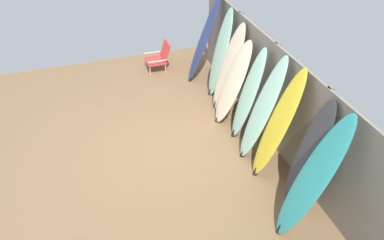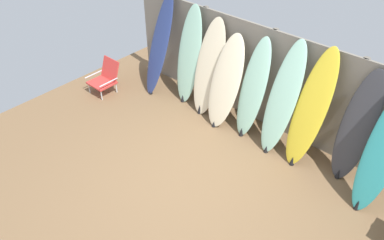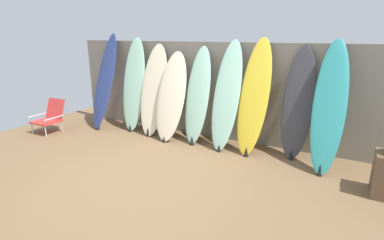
{
  "view_description": "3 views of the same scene",
  "coord_description": "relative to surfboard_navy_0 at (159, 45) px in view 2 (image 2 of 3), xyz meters",
  "views": [
    {
      "loc": [
        4.87,
        -1.01,
        4.38
      ],
      "look_at": [
        0.18,
        0.52,
        0.73
      ],
      "focal_mm": 35.0,
      "sensor_mm": 36.0,
      "label": 1
    },
    {
      "loc": [
        2.71,
        -2.97,
        4.22
      ],
      "look_at": [
        -0.33,
        0.42,
        0.75
      ],
      "focal_mm": 35.0,
      "sensor_mm": 36.0,
      "label": 2
    },
    {
      "loc": [
        2.35,
        -3.1,
        1.94
      ],
      "look_at": [
        0.49,
        0.41,
        0.79
      ],
      "focal_mm": 28.0,
      "sensor_mm": 36.0,
      "label": 3
    }
  ],
  "objects": [
    {
      "name": "surfboard_seafoam_4",
      "position": [
        2.16,
        0.05,
        -0.11
      ],
      "size": [
        0.48,
        0.55,
        1.74
      ],
      "color": "#9ED6BC",
      "rests_on": "ground"
    },
    {
      "name": "surfboard_navy_0",
      "position": [
        0.0,
        0.0,
        0.0
      ],
      "size": [
        0.49,
        0.77,
        1.96
      ],
      "color": "navy",
      "rests_on": "ground"
    },
    {
      "name": "surfboard_cream_2",
      "position": [
        1.18,
        0.09,
        -0.1
      ],
      "size": [
        0.58,
        0.61,
        1.76
      ],
      "color": "beige",
      "rests_on": "ground"
    },
    {
      "name": "surfboard_seafoam_1",
      "position": [
        0.68,
        0.11,
        -0.04
      ],
      "size": [
        0.52,
        0.48,
        1.88
      ],
      "color": "#9ED6BC",
      "rests_on": "ground"
    },
    {
      "name": "surfboard_seafoam_5",
      "position": [
        2.73,
        0.04,
        -0.05
      ],
      "size": [
        0.5,
        0.68,
        1.86
      ],
      "color": "#9ED6BC",
      "rests_on": "ground"
    },
    {
      "name": "ground",
      "position": [
        2.2,
        -1.56,
        -0.97
      ],
      "size": [
        7.68,
        7.68,
        0.0
      ],
      "primitive_type": "plane",
      "color": "brown"
    },
    {
      "name": "beach_chair",
      "position": [
        -0.77,
        -0.82,
        -0.64
      ],
      "size": [
        0.5,
        0.55,
        0.65
      ],
      "rotation": [
        0.0,
        0.0,
        -0.41
      ],
      "color": "silver",
      "rests_on": "ground"
    },
    {
      "name": "surfboard_charcoal_7",
      "position": [
        3.88,
        0.17,
        -0.1
      ],
      "size": [
        0.5,
        0.46,
        1.78
      ],
      "color": "#38383D",
      "rests_on": "ground"
    },
    {
      "name": "fence_back",
      "position": [
        2.2,
        0.44,
        -0.07
      ],
      "size": [
        6.08,
        0.11,
        1.8
      ],
      "color": "gray",
      "rests_on": "ground"
    },
    {
      "name": "surfboard_yellow_6",
      "position": [
        3.2,
        0.05,
        -0.03
      ],
      "size": [
        0.55,
        0.69,
        1.9
      ],
      "color": "yellow",
      "rests_on": "ground"
    },
    {
      "name": "surfboard_cream_3",
      "position": [
        1.64,
        -0.01,
        -0.15
      ],
      "size": [
        0.58,
        0.67,
        1.64
      ],
      "color": "beige",
      "rests_on": "ground"
    }
  ]
}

